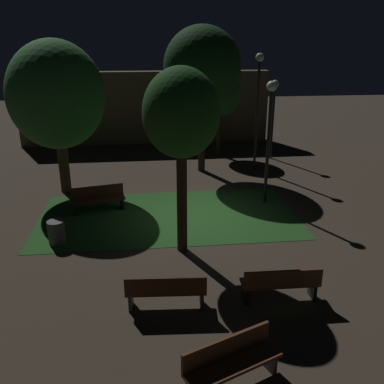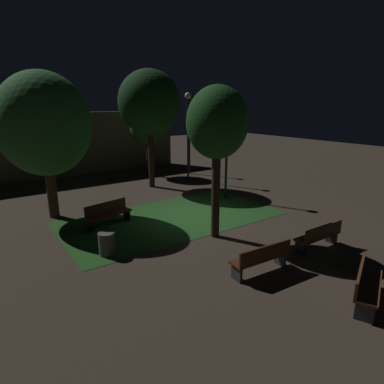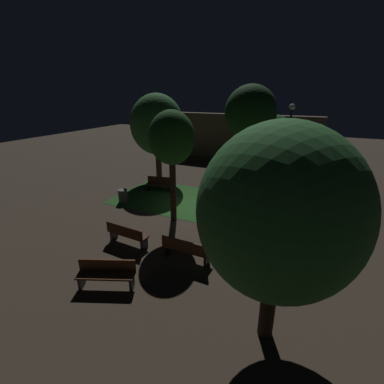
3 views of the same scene
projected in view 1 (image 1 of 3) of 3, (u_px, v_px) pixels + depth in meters
ground_plane at (197, 217)px, 14.36m from camera, size 60.00×60.00×0.00m
grass_lawn at (168, 216)px, 14.43m from camera, size 8.72×4.65×0.01m
bench_by_lamp at (166, 290)px, 9.35m from camera, size 1.83×0.60×0.88m
bench_corner at (281, 283)px, 9.62m from camera, size 1.81×0.51×0.88m
bench_lawn_edge at (98, 198)px, 14.72m from camera, size 1.86×0.86×0.88m
bench_path_side at (231, 361)px, 7.31m from camera, size 1.84×1.15×0.88m
tree_back_right at (219, 94)px, 20.97m from camera, size 2.17×2.17×4.30m
tree_near_wall at (181, 116)px, 10.82m from camera, size 2.02×2.02×5.12m
tree_left_canopy at (202, 67)px, 17.78m from camera, size 3.29×3.29×6.30m
tree_lawn_side at (56, 96)px, 15.48m from camera, size 3.55×3.55×5.76m
lamp_post_plaza_west at (270, 122)px, 14.58m from camera, size 0.36×0.36×4.40m
lamp_post_path_center at (274, 105)px, 20.44m from camera, size 0.36×0.36×3.86m
lamp_post_plaza_east at (258, 94)px, 18.45m from camera, size 0.36×0.36×5.14m
trash_bin at (57, 233)px, 12.38m from camera, size 0.50×0.50×0.72m
building_wall_backdrop at (146, 108)px, 23.79m from camera, size 13.93×0.80×4.02m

